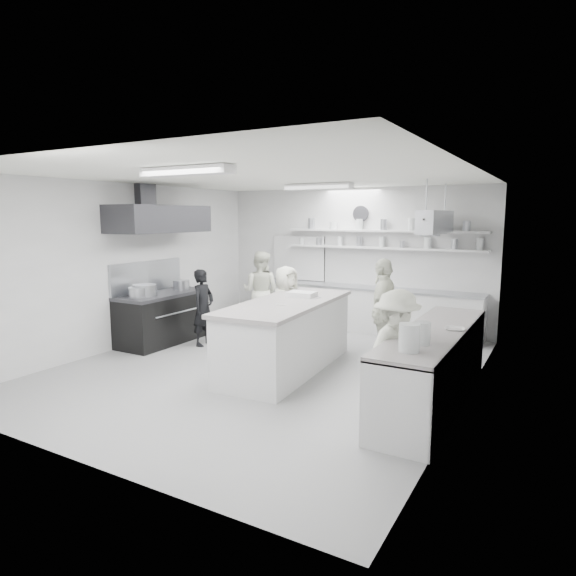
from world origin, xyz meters
The scene contains 27 objects.
floor centered at (0.00, 0.00, -0.01)m, with size 6.00×7.00×0.02m, color #9C9C9F.
ceiling centered at (0.00, 0.00, 3.01)m, with size 6.00×7.00×0.02m, color white.
wall_back centered at (0.00, 3.50, 1.50)m, with size 6.00×0.04×3.00m, color silver.
wall_front centered at (0.00, -3.50, 1.50)m, with size 6.00×0.04×3.00m, color silver.
wall_left centered at (-3.00, 0.00, 1.50)m, with size 0.04×7.00×3.00m, color silver.
wall_right centered at (3.00, 0.00, 1.50)m, with size 0.04×7.00×3.00m, color silver.
stove centered at (-2.60, 0.40, 0.45)m, with size 0.80×1.80×0.90m, color black.
exhaust_hood centered at (-2.60, 0.40, 2.35)m, with size 0.85×2.00×0.50m, color #313135.
back_counter centered at (0.30, 3.20, 0.46)m, with size 5.00×0.60×0.92m, color silver.
shelf_lower centered at (0.70, 3.37, 1.75)m, with size 4.20×0.26×0.04m, color silver.
shelf_upper centered at (0.70, 3.37, 2.10)m, with size 4.20×0.26×0.04m, color silver.
pass_through_window centered at (-1.30, 3.48, 1.45)m, with size 1.30×0.04×1.00m, color black.
wall_clock centered at (0.20, 3.46, 2.45)m, with size 0.32×0.32×0.05m, color white.
right_counter centered at (2.65, -0.20, 0.47)m, with size 0.74×3.30×0.94m, color silver.
pot_rack centered at (2.00, 2.40, 2.30)m, with size 0.30×1.60×0.40m, color #A6A8AF.
light_fixture_front centered at (0.00, -1.80, 2.94)m, with size 1.30×0.25×0.10m, color silver.
light_fixture_rear centered at (0.00, 1.80, 2.94)m, with size 1.30×0.25×0.10m, color silver.
prep_island centered at (0.30, 0.11, 0.52)m, with size 1.05×2.83×1.04m, color silver.
stove_pot centered at (-2.60, -0.04, 1.04)m, with size 0.43×0.43×0.26m, color #A6A8AF.
cook_stove centered at (-1.78, 0.62, 0.71)m, with size 0.52×0.34×1.43m, color black.
cook_back centered at (-1.50, 2.15, 0.84)m, with size 0.82×0.64×1.68m, color silver.
cook_island_left centered at (-0.32, 1.18, 0.76)m, with size 0.74×0.48×1.51m, color silver.
cook_island_right centered at (1.53, 1.11, 0.87)m, with size 1.02×0.42×1.74m, color silver.
cook_right centered at (2.35, -0.85, 0.78)m, with size 1.00×0.58×1.55m, color silver.
bowl_island_a centered at (0.51, 0.60, 1.07)m, with size 0.24×0.24×0.06m, color #A6A8AF.
bowl_island_b centered at (0.36, -0.20, 1.07)m, with size 0.17×0.17×0.05m, color silver.
bowl_right centered at (2.87, -0.10, 0.97)m, with size 0.25×0.25×0.06m, color silver.
Camera 1 is at (4.03, -6.45, 2.41)m, focal length 30.71 mm.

